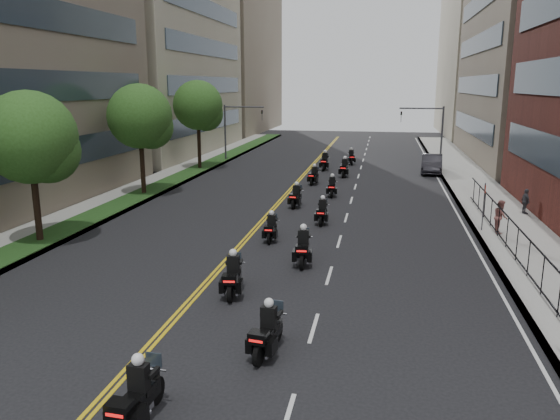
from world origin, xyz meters
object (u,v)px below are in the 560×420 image
(motorcycle_4, at_px, (271,229))
(motorcycle_8, at_px, (314,176))
(pedestrian_b, at_px, (501,217))
(motorcycle_1, at_px, (267,333))
(pedestrian_c, at_px, (526,201))
(motorcycle_11, at_px, (351,158))
(motorcycle_9, at_px, (345,169))
(motorcycle_10, at_px, (325,162))
(motorcycle_7, at_px, (332,187))
(motorcycle_0, at_px, (137,398))
(motorcycle_5, at_px, (322,213))
(parked_sedan, at_px, (432,164))
(motorcycle_3, at_px, (303,249))
(motorcycle_2, at_px, (233,277))
(motorcycle_6, at_px, (296,197))

(motorcycle_4, xyz_separation_m, motorcycle_8, (0.11, 15.96, 0.03))
(pedestrian_b, bearing_deg, motorcycle_1, 148.69)
(motorcycle_1, distance_m, motorcycle_8, 27.54)
(pedestrian_c, bearing_deg, motorcycle_11, 17.96)
(motorcycle_9, height_order, motorcycle_10, motorcycle_10)
(motorcycle_1, height_order, motorcycle_7, motorcycle_1)
(motorcycle_10, distance_m, motorcycle_11, 4.58)
(motorcycle_9, relative_size, motorcycle_10, 0.96)
(motorcycle_7, xyz_separation_m, motorcycle_9, (0.26, 8.36, 0.07))
(motorcycle_0, distance_m, motorcycle_11, 42.72)
(motorcycle_4, height_order, pedestrian_c, pedestrian_c)
(motorcycle_9, height_order, pedestrian_c, motorcycle_9)
(motorcycle_5, height_order, parked_sedan, parked_sedan)
(motorcycle_0, relative_size, motorcycle_1, 1.03)
(motorcycle_7, distance_m, motorcycle_9, 8.36)
(motorcycle_4, height_order, motorcycle_5, motorcycle_5)
(motorcycle_3, bearing_deg, motorcycle_4, 117.70)
(motorcycle_2, xyz_separation_m, motorcycle_3, (2.03, 3.98, 0.01))
(motorcycle_7, xyz_separation_m, parked_sedan, (7.62, 11.75, 0.18))
(motorcycle_5, relative_size, pedestrian_b, 1.25)
(motorcycle_8, distance_m, parked_sedan, 11.97)
(motorcycle_8, bearing_deg, parked_sedan, 45.17)
(motorcycle_4, distance_m, pedestrian_c, 15.71)
(motorcycle_3, relative_size, motorcycle_9, 1.01)
(motorcycle_1, bearing_deg, pedestrian_b, 65.92)
(motorcycle_10, relative_size, pedestrian_c, 1.64)
(motorcycle_7, distance_m, parked_sedan, 14.00)
(motorcycle_5, bearing_deg, motorcycle_10, 95.76)
(motorcycle_11, bearing_deg, pedestrian_b, -76.74)
(motorcycle_2, xyz_separation_m, motorcycle_8, (0.06, 23.23, -0.05))
(motorcycle_8, bearing_deg, motorcycle_6, -83.48)
(motorcycle_10, bearing_deg, pedestrian_b, -60.89)
(motorcycle_3, xyz_separation_m, motorcycle_7, (-0.15, 14.86, -0.07))
(motorcycle_1, xyz_separation_m, motorcycle_3, (-0.17, 8.20, 0.04))
(motorcycle_5, relative_size, motorcycle_6, 0.98)
(motorcycle_6, height_order, parked_sedan, motorcycle_6)
(motorcycle_5, relative_size, parked_sedan, 0.44)
(motorcycle_10, bearing_deg, motorcycle_7, -81.31)
(motorcycle_5, xyz_separation_m, pedestrian_b, (9.23, -0.78, 0.38))
(motorcycle_4, xyz_separation_m, pedestrian_b, (11.35, 3.09, 0.41))
(motorcycle_7, height_order, motorcycle_10, motorcycle_10)
(motorcycle_3, distance_m, parked_sedan, 27.64)
(motorcycle_5, bearing_deg, motorcycle_8, 99.42)
(motorcycle_3, relative_size, motorcycle_4, 1.16)
(motorcycle_2, height_order, parked_sedan, motorcycle_2)
(motorcycle_9, bearing_deg, motorcycle_0, -89.97)
(motorcycle_8, xyz_separation_m, pedestrian_b, (11.23, -12.87, 0.38))
(motorcycle_0, bearing_deg, motorcycle_4, 93.39)
(motorcycle_7, bearing_deg, pedestrian_b, -44.48)
(motorcycle_8, height_order, pedestrian_b, pedestrian_b)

